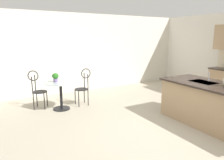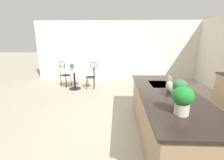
{
  "view_description": "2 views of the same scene",
  "coord_description": "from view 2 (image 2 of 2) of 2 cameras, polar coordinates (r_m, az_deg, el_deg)",
  "views": [
    {
      "loc": [
        2.73,
        -3.21,
        1.93
      ],
      "look_at": [
        -1.59,
        -0.75,
        0.89
      ],
      "focal_mm": 33.62,
      "sensor_mm": 36.0,
      "label": 1
    },
    {
      "loc": [
        2.98,
        -0.08,
        1.86
      ],
      "look_at": [
        -0.76,
        -0.22,
        0.87
      ],
      "focal_mm": 24.34,
      "sensor_mm": 36.0,
      "label": 2
    }
  ],
  "objects": [
    {
      "name": "kitchen_island",
      "position": [
        3.17,
        19.4,
        -12.21
      ],
      "size": [
        2.8,
        1.06,
        0.92
      ],
      "color": "tan",
      "rests_on": "ground"
    },
    {
      "name": "chair_near_window",
      "position": [
        6.5,
        -17.47,
        2.77
      ],
      "size": [
        0.51,
        0.52,
        1.04
      ],
      "color": "black",
      "rests_on": "ground"
    },
    {
      "name": "sink_faucet",
      "position": [
        3.52,
        20.43,
        0.27
      ],
      "size": [
        0.02,
        0.02,
        0.22
      ],
      "primitive_type": "cylinder",
      "color": "#B2B5BA",
      "rests_on": "kitchen_island"
    },
    {
      "name": "ground_plane",
      "position": [
        3.52,
        3.23,
        -17.08
      ],
      "size": [
        40.0,
        40.0,
        0.0
      ],
      "primitive_type": "plane",
      "color": "#B2A893"
    },
    {
      "name": "potted_plant_counter_far",
      "position": [
        2.14,
        25.08,
        -6.39
      ],
      "size": [
        0.27,
        0.27,
        0.38
      ],
      "color": "beige",
      "rests_on": "kitchen_island"
    },
    {
      "name": "potted_plant_counter_near",
      "position": [
        2.7,
        24.18,
        -2.67
      ],
      "size": [
        0.23,
        0.23,
        0.33
      ],
      "color": "#7A669E",
      "rests_on": "kitchen_island"
    },
    {
      "name": "bistro_table",
      "position": [
        6.0,
        -13.92,
        0.82
      ],
      "size": [
        0.8,
        0.8,
        0.74
      ],
      "color": "black",
      "rests_on": "ground"
    },
    {
      "name": "vase_on_counter",
      "position": [
        3.02,
        20.75,
        -2.1
      ],
      "size": [
        0.13,
        0.13,
        0.29
      ],
      "color": "#BCB29E",
      "rests_on": "kitchen_island"
    },
    {
      "name": "chair_by_island",
      "position": [
        5.89,
        -7.59,
        2.14
      ],
      "size": [
        0.38,
        0.48,
        1.04
      ],
      "color": "black",
      "rests_on": "ground"
    },
    {
      "name": "potted_plant_on_table",
      "position": [
        6.04,
        -14.81,
        5.02
      ],
      "size": [
        0.17,
        0.17,
        0.24
      ],
      "color": "#7A669E",
      "rests_on": "bistro_table"
    },
    {
      "name": "wall_left_window",
      "position": [
        7.26,
        2.79,
        10.85
      ],
      "size": [
        0.12,
        7.8,
        2.7
      ],
      "primitive_type": "cube",
      "color": "silver",
      "rests_on": "ground"
    }
  ]
}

